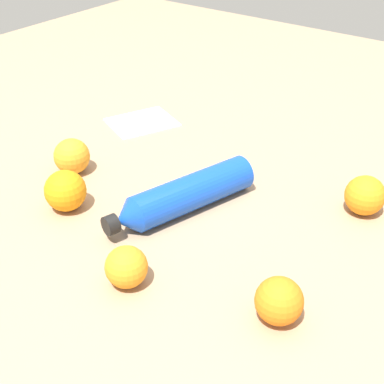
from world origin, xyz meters
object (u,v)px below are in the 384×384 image
(orange_0, at_px, (126,267))
(orange_4, at_px, (65,191))
(orange_1, at_px, (365,195))
(orange_3, at_px, (72,156))
(orange_2, at_px, (279,301))
(folded_napkin, at_px, (142,122))
(water_bottle, at_px, (183,196))

(orange_0, height_order, orange_4, orange_4)
(orange_1, bearing_deg, orange_3, 111.97)
(orange_2, xyz_separation_m, folded_napkin, (0.38, 0.59, -0.03))
(water_bottle, xyz_separation_m, orange_0, (-0.21, -0.05, 0.00))
(orange_0, bearing_deg, water_bottle, 13.74)
(orange_1, height_order, orange_2, orange_1)
(orange_3, height_order, folded_napkin, orange_3)
(orange_1, relative_size, folded_napkin, 0.48)
(orange_1, height_order, orange_3, same)
(orange_1, height_order, orange_4, orange_4)
(orange_4, bearing_deg, orange_2, -91.69)
(water_bottle, bearing_deg, orange_2, 80.60)
(orange_3, height_order, orange_4, orange_4)
(water_bottle, xyz_separation_m, orange_2, (-0.14, -0.28, 0.00))
(water_bottle, distance_m, orange_1, 0.34)
(orange_0, bearing_deg, folded_napkin, 38.77)
(water_bottle, height_order, folded_napkin, water_bottle)
(water_bottle, distance_m, orange_3, 0.27)
(water_bottle, height_order, orange_2, orange_2)
(water_bottle, relative_size, orange_3, 4.16)
(orange_1, relative_size, orange_4, 0.95)
(orange_0, distance_m, orange_4, 0.25)
(folded_napkin, bearing_deg, orange_4, -160.23)
(orange_1, xyz_separation_m, orange_4, (-0.32, 0.45, 0.00))
(folded_napkin, bearing_deg, orange_3, -171.35)
(water_bottle, distance_m, orange_0, 0.22)
(water_bottle, xyz_separation_m, orange_4, (-0.12, 0.18, 0.01))
(orange_0, xyz_separation_m, orange_4, (0.09, 0.23, 0.01))
(water_bottle, xyz_separation_m, orange_1, (0.20, -0.27, 0.00))
(water_bottle, height_order, orange_0, same)
(orange_1, distance_m, orange_2, 0.33)
(orange_3, relative_size, orange_4, 0.95)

